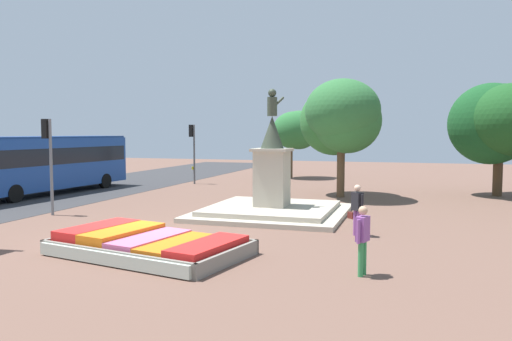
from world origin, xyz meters
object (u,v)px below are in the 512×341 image
Objects in this scene: traffic_light_mid_block at (49,148)px; flower_planter at (146,245)px; city_bus at (44,161)px; traffic_light_far_corner at (193,143)px; pedestrian_near_planter at (363,236)px; statue_monument at (272,196)px; pedestrian_with_handbag at (357,207)px.

flower_planter is at bearing -33.32° from traffic_light_mid_block.
traffic_light_mid_block is at bearing -48.07° from city_bus.
traffic_light_mid_block reaches higher than flower_planter.
traffic_light_mid_block is 13.28m from traffic_light_far_corner.
traffic_light_mid_block is 2.36× the size of pedestrian_near_planter.
statue_monument reaches higher than pedestrian_with_handbag.
statue_monument is (1.59, 7.51, 0.52)m from flower_planter.
statue_monument is 14.13m from city_bus.
traffic_light_far_corner is 2.30× the size of pedestrian_with_handbag.
city_bus is 21.15m from pedestrian_near_planter.
statue_monument reaches higher than city_bus.
pedestrian_with_handbag is (5.39, 4.31, 0.69)m from flower_planter.
traffic_light_far_corner is 18.38m from pedestrian_with_handbag.
city_bus is at bearing 149.64° from pedestrian_near_planter.
statue_monument reaches higher than pedestrian_near_planter.
flower_planter is at bearing -141.38° from pedestrian_with_handbag.
pedestrian_near_planter is at bearing -20.95° from traffic_light_mid_block.
flower_planter is 3.48× the size of pedestrian_near_planter.
pedestrian_near_planter reaches higher than flower_planter.
pedestrian_near_planter is (13.17, -5.04, -1.79)m from traffic_light_mid_block.
traffic_light_mid_block is 0.34× the size of city_bus.
statue_monument is at bearing 17.86° from traffic_light_mid_block.
traffic_light_far_corner is (-8.37, 10.46, 1.90)m from statue_monument.
flower_planter is 19.36m from traffic_light_far_corner.
statue_monument is 0.52× the size of city_bus.
pedestrian_with_handbag reaches higher than pedestrian_near_planter.
city_bus is 18.63m from pedestrian_with_handbag.
statue_monument is 1.51× the size of traffic_light_mid_block.
city_bus reaches higher than flower_planter.
pedestrian_with_handbag is at bearing -18.90° from city_bus.
traffic_light_far_corner is 0.34× the size of city_bus.
statue_monument is 4.97m from pedestrian_with_handbag.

